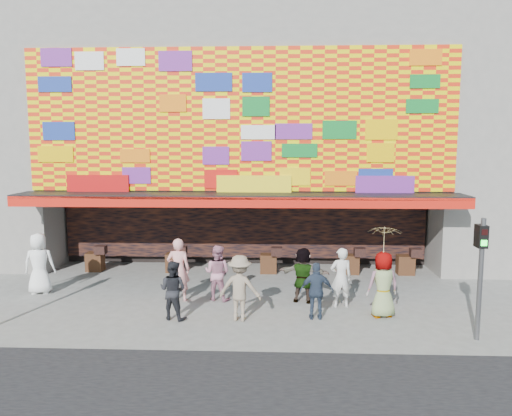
# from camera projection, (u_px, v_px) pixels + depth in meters

# --- Properties ---
(ground) EXTENTS (90.00, 90.00, 0.00)m
(ground) POSITION_uv_depth(u_px,v_px,m) (230.00, 315.00, 13.93)
(ground) COLOR slate
(ground) RESTS_ON ground
(shop_building) EXTENTS (15.20, 9.40, 10.00)m
(shop_building) POSITION_uv_depth(u_px,v_px,m) (247.00, 132.00, 21.35)
(shop_building) COLOR gray
(shop_building) RESTS_ON ground
(signal_right) EXTENTS (0.22, 0.20, 3.00)m
(signal_right) POSITION_uv_depth(u_px,v_px,m) (481.00, 265.00, 11.94)
(signal_right) COLOR #59595B
(signal_right) RESTS_ON ground
(ped_a) EXTENTS (1.04, 0.76, 1.95)m
(ped_a) POSITION_uv_depth(u_px,v_px,m) (39.00, 263.00, 15.80)
(ped_a) COLOR white
(ped_a) RESTS_ON ground
(ped_b) EXTENTS (0.71, 0.47, 1.93)m
(ped_b) POSITION_uv_depth(u_px,v_px,m) (178.00, 270.00, 15.07)
(ped_b) COLOR pink
(ped_b) RESTS_ON ground
(ped_c) EXTENTS (0.94, 0.82, 1.62)m
(ped_c) POSITION_uv_depth(u_px,v_px,m) (173.00, 290.00, 13.51)
(ped_c) COLOR black
(ped_c) RESTS_ON ground
(ped_d) EXTENTS (1.25, 0.85, 1.79)m
(ped_d) POSITION_uv_depth(u_px,v_px,m) (240.00, 288.00, 13.41)
(ped_d) COLOR gray
(ped_d) RESTS_ON ground
(ped_e) EXTENTS (0.92, 0.38, 1.57)m
(ped_e) POSITION_uv_depth(u_px,v_px,m) (317.00, 291.00, 13.50)
(ped_e) COLOR #2C394D
(ped_e) RESTS_ON ground
(ped_f) EXTENTS (1.63, 0.89, 1.67)m
(ped_f) POSITION_uv_depth(u_px,v_px,m) (303.00, 275.00, 14.95)
(ped_f) COLOR gray
(ped_f) RESTS_ON ground
(ped_g) EXTENTS (1.00, 0.77, 1.82)m
(ped_g) POSITION_uv_depth(u_px,v_px,m) (383.00, 285.00, 13.66)
(ped_g) COLOR gray
(ped_g) RESTS_ON ground
(ped_h) EXTENTS (0.70, 0.51, 1.76)m
(ped_h) POSITION_uv_depth(u_px,v_px,m) (341.00, 277.00, 14.50)
(ped_h) COLOR silver
(ped_h) RESTS_ON ground
(ped_i) EXTENTS (0.98, 0.86, 1.70)m
(ped_i) POSITION_uv_depth(u_px,v_px,m) (217.00, 273.00, 15.15)
(ped_i) COLOR #BD7A93
(ped_i) RESTS_ON ground
(parasol) EXTENTS (1.19, 1.20, 1.78)m
(parasol) POSITION_uv_depth(u_px,v_px,m) (384.00, 241.00, 13.50)
(parasol) COLOR beige
(parasol) RESTS_ON ground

